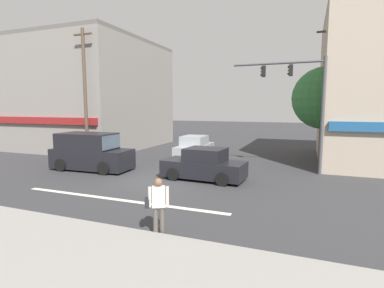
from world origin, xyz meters
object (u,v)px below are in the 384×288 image
at_px(street_tree, 324,98).
at_px(sedan_crossing_leftbound, 204,165).
at_px(utility_pole_near_left, 85,93).
at_px(sedan_parked_curbside, 195,148).
at_px(utility_pole_far_right, 326,94).
at_px(van_waiting_far, 91,152).
at_px(pedestrian_foreground_with_bag, 158,204).
at_px(traffic_light_mast, 304,96).

distance_m(street_tree, sedan_crossing_leftbound, 9.68).
height_order(utility_pole_near_left, sedan_parked_curbside, utility_pole_near_left).
relative_size(street_tree, utility_pole_far_right, 0.73).
relative_size(van_waiting_far, sedan_crossing_leftbound, 1.11).
relative_size(street_tree, sedan_parked_curbside, 1.48).
relative_size(utility_pole_near_left, pedestrian_foreground_with_bag, 5.21).
distance_m(traffic_light_mast, sedan_crossing_leftbound, 6.56).
bearing_deg(utility_pole_far_right, traffic_light_mast, -113.35).
height_order(sedan_parked_curbside, sedan_crossing_leftbound, same).
relative_size(street_tree, van_waiting_far, 1.31).
bearing_deg(pedestrian_foreground_with_bag, sedan_parked_curbside, 106.28).
bearing_deg(street_tree, utility_pole_far_right, -85.87).
xyz_separation_m(traffic_light_mast, sedan_crossing_leftbound, (-4.45, -3.34, -3.46)).
bearing_deg(traffic_light_mast, sedan_parked_curbside, 161.25).
bearing_deg(sedan_parked_curbside, utility_pole_near_left, -152.68).
bearing_deg(van_waiting_far, pedestrian_foreground_with_bag, -40.25).
distance_m(street_tree, pedestrian_foreground_with_bag, 14.97).
bearing_deg(sedan_parked_curbside, street_tree, 9.24).
xyz_separation_m(utility_pole_near_left, pedestrian_foreground_with_bag, (10.20, -9.16, -3.55)).
xyz_separation_m(utility_pole_far_right, pedestrian_foreground_with_bag, (-4.69, -12.92, -3.42)).
xyz_separation_m(traffic_light_mast, van_waiting_far, (-11.27, -3.51, -3.17)).
distance_m(sedan_parked_curbside, sedan_crossing_leftbound, 6.35).
bearing_deg(street_tree, traffic_light_mast, -106.88).
bearing_deg(sedan_crossing_leftbound, van_waiting_far, -178.60).
bearing_deg(traffic_light_mast, utility_pole_near_left, -176.01).
height_order(van_waiting_far, pedestrian_foreground_with_bag, van_waiting_far).
bearing_deg(utility_pole_near_left, sedan_parked_curbside, 27.32).
bearing_deg(utility_pole_near_left, street_tree, 17.68).
xyz_separation_m(utility_pole_far_right, van_waiting_far, (-12.49, -6.31, -3.36)).
distance_m(utility_pole_near_left, van_waiting_far, 4.95).
relative_size(traffic_light_mast, van_waiting_far, 1.33).
bearing_deg(sedan_parked_curbside, pedestrian_foreground_with_bag, -73.72).
relative_size(traffic_light_mast, pedestrian_foreground_with_bag, 3.71).
xyz_separation_m(utility_pole_near_left, sedan_parked_curbside, (6.53, 3.38, -3.79)).
xyz_separation_m(traffic_light_mast, sedan_parked_curbside, (-7.13, 2.42, -3.46)).
xyz_separation_m(street_tree, sedan_crossing_leftbound, (-5.60, -7.11, -3.43)).
distance_m(traffic_light_mast, van_waiting_far, 12.22).
height_order(utility_pole_far_right, sedan_crossing_leftbound, utility_pole_far_right).
height_order(sedan_parked_curbside, pedestrian_foreground_with_bag, pedestrian_foreground_with_bag).
distance_m(van_waiting_far, pedestrian_foreground_with_bag, 10.22).
height_order(utility_pole_near_left, utility_pole_far_right, utility_pole_near_left).
relative_size(utility_pole_near_left, sedan_parked_curbside, 2.11).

